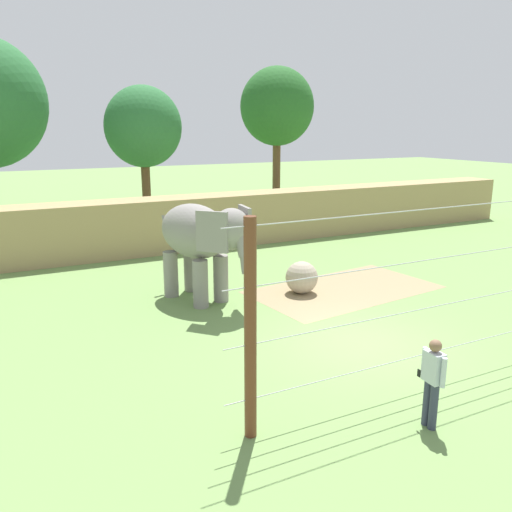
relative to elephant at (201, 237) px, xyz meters
The scene contains 9 objects.
ground_plane 5.66m from the elephant, 64.04° to the right, with size 120.00×120.00×0.00m, color #6B8E4C.
dirt_patch 5.12m from the elephant, 13.11° to the right, with size 6.12×3.45×0.01m, color #937F5B.
embankment_wall 7.48m from the elephant, 71.84° to the left, with size 36.00×1.80×2.27m, color tan.
elephant is the anchor object (origin of this frame).
enrichment_ball 3.54m from the elephant, 13.25° to the right, with size 1.04×1.04×1.04m, color tan.
cable_fence 7.50m from the elephant, 72.02° to the right, with size 9.38×0.21×3.87m.
zookeeper 8.48m from the elephant, 82.54° to the right, with size 0.24×0.59×1.67m.
tree_right_of_centre 15.22m from the elephant, 51.95° to the left, with size 4.04×4.04×8.42m.
tree_far_right 12.22m from the elephant, 82.40° to the left, with size 3.78×3.78×7.21m.
Camera 1 is at (-7.75, -9.57, 5.23)m, focal length 36.44 mm.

